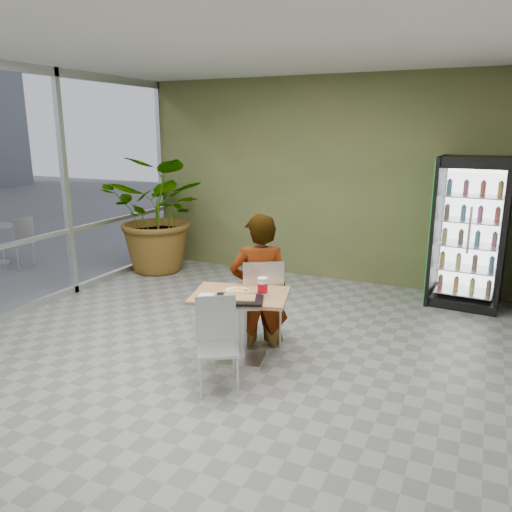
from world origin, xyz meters
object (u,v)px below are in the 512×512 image
(potted_plant, at_px, (161,214))
(beverage_fridge, at_px, (469,233))
(soda_cup, at_px, (263,287))
(chair_near, at_px, (217,336))
(cafeteria_tray, at_px, (239,300))
(chair_far, at_px, (262,296))
(seated_woman, at_px, (259,293))
(dining_table, at_px, (240,313))

(potted_plant, bearing_deg, beverage_fridge, 4.09)
(soda_cup, xyz_separation_m, beverage_fridge, (1.80, 2.87, 0.18))
(chair_near, distance_m, cafeteria_tray, 0.44)
(chair_far, xyz_separation_m, beverage_fridge, (1.99, 2.46, 0.43))
(chair_far, distance_m, soda_cup, 0.52)
(soda_cup, bearing_deg, seated_woman, 118.16)
(soda_cup, height_order, cafeteria_tray, soda_cup)
(dining_table, relative_size, beverage_fridge, 0.54)
(dining_table, xyz_separation_m, chair_near, (0.03, -0.55, -0.03))
(chair_near, distance_m, beverage_fridge, 4.03)
(chair_near, relative_size, cafeteria_tray, 1.84)
(chair_near, distance_m, seated_woman, 1.05)
(chair_far, relative_size, seated_woman, 0.56)
(seated_woman, relative_size, beverage_fridge, 0.89)
(seated_woman, bearing_deg, soda_cup, 86.71)
(dining_table, distance_m, beverage_fridge, 3.58)
(soda_cup, bearing_deg, chair_near, -109.18)
(beverage_fridge, bearing_deg, soda_cup, -118.03)
(cafeteria_tray, bearing_deg, soda_cup, 59.05)
(dining_table, height_order, beverage_fridge, beverage_fridge)
(soda_cup, distance_m, potted_plant, 3.95)
(chair_far, xyz_separation_m, chair_near, (-0.01, -1.01, -0.08))
(cafeteria_tray, bearing_deg, potted_plant, 136.18)
(chair_near, bearing_deg, cafeteria_tray, 46.59)
(chair_near, relative_size, potted_plant, 0.44)
(chair_far, bearing_deg, chair_near, 57.69)
(cafeteria_tray, bearing_deg, chair_near, -99.88)
(beverage_fridge, bearing_deg, chair_near, -116.04)
(potted_plant, bearing_deg, cafeteria_tray, -43.82)
(soda_cup, bearing_deg, beverage_fridge, 57.96)
(seated_woman, bearing_deg, chair_far, 112.40)
(dining_table, distance_m, chair_far, 0.46)
(chair_far, bearing_deg, seated_woman, -67.60)
(seated_woman, height_order, soda_cup, seated_woman)
(potted_plant, bearing_deg, dining_table, -42.54)
(dining_table, distance_m, seated_woman, 0.50)
(soda_cup, relative_size, beverage_fridge, 0.09)
(beverage_fridge, bearing_deg, cafeteria_tray, -117.95)
(chair_far, xyz_separation_m, soda_cup, (0.19, -0.42, 0.25))
(chair_far, relative_size, beverage_fridge, 0.49)
(chair_far, bearing_deg, cafeteria_tray, 62.52)
(seated_woman, relative_size, cafeteria_tray, 3.84)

